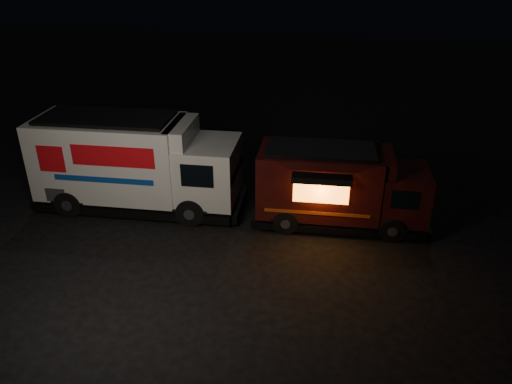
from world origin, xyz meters
name	(u,v)px	position (x,y,z in m)	size (l,w,h in m)	color
ground	(189,251)	(0.00, 0.00, 0.00)	(80.00, 80.00, 0.00)	black
white_truck	(138,163)	(-2.60, 2.46, 1.65)	(7.30, 2.49, 3.31)	silver
red_truck	(342,187)	(4.39, 2.77, 1.34)	(5.75, 2.12, 2.68)	#351109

